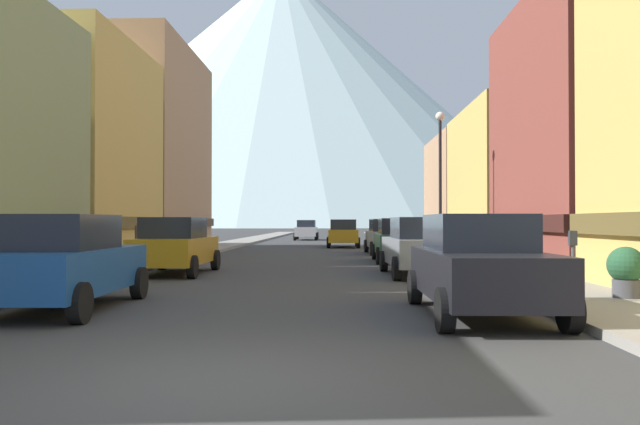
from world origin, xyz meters
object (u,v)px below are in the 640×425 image
(car_right_0, at_px, (479,264))
(potted_plant_0, at_px, (626,270))
(car_right_2, at_px, (399,240))
(car_right_3, at_px, (387,236))
(pedestrian_1, at_px, (140,242))
(streetlamp_right, at_px, (440,163))
(car_driving_1, at_px, (306,230))
(parking_meter_near, at_px, (573,255))
(car_driving_0, at_px, (343,233))
(car_left_0, at_px, (63,262))
(pedestrian_0, at_px, (458,240))
(car_left_1, at_px, (176,245))
(trash_bin_right, at_px, (519,258))
(car_right_1, at_px, (420,246))

(car_right_0, bearing_deg, potted_plant_0, 25.00)
(car_right_2, height_order, car_right_3, same)
(pedestrian_1, relative_size, streetlamp_right, 0.27)
(car_driving_1, distance_m, parking_meter_near, 44.84)
(car_driving_0, xyz_separation_m, parking_meter_near, (4.15, -28.32, 0.11))
(streetlamp_right, bearing_deg, car_left_0, -124.30)
(car_left_0, distance_m, pedestrian_0, 17.57)
(car_left_0, height_order, car_left_1, same)
(car_left_0, distance_m, trash_bin_right, 11.83)
(car_right_1, distance_m, car_driving_1, 37.45)
(car_driving_0, bearing_deg, car_right_2, -81.44)
(car_driving_0, distance_m, potted_plant_0, 28.25)
(car_driving_1, distance_m, pedestrian_0, 31.26)
(car_left_0, height_order, car_right_2, same)
(car_right_3, height_order, trash_bin_right, car_right_3)
(parking_meter_near, distance_m, trash_bin_right, 5.68)
(car_left_1, bearing_deg, pedestrian_1, 121.02)
(pedestrian_0, bearing_deg, car_left_1, -147.51)
(car_right_2, bearing_deg, parking_meter_near, -81.90)
(parking_meter_near, bearing_deg, car_left_0, -177.38)
(car_right_1, distance_m, pedestrian_1, 11.00)
(pedestrian_1, height_order, streetlamp_right, streetlamp_right)
(car_driving_0, bearing_deg, car_right_3, -74.72)
(car_left_1, xyz_separation_m, car_driving_1, (2.20, 36.66, 0.00))
(car_right_0, distance_m, streetlamp_right, 14.30)
(car_right_2, xyz_separation_m, trash_bin_right, (2.55, -8.06, -0.26))
(pedestrian_1, bearing_deg, car_left_0, -78.54)
(car_right_3, xyz_separation_m, pedestrian_1, (-10.05, -8.62, -0.03))
(car_driving_0, distance_m, pedestrian_0, 15.07)
(car_left_0, distance_m, parking_meter_near, 9.56)
(car_left_1, relative_size, car_right_2, 1.00)
(car_left_0, xyz_separation_m, car_right_0, (7.60, -0.47, 0.00))
(trash_bin_right, relative_size, potted_plant_0, 0.97)
(car_right_2, height_order, pedestrian_1, car_right_2)
(car_left_0, relative_size, car_driving_0, 1.01)
(car_left_0, relative_size, car_right_2, 1.01)
(potted_plant_0, bearing_deg, car_left_0, -174.58)
(car_left_1, bearing_deg, car_driving_1, 86.57)
(car_right_0, height_order, streetlamp_right, streetlamp_right)
(car_right_1, bearing_deg, potted_plant_0, -64.12)
(car_right_0, height_order, pedestrian_1, car_right_0)
(car_right_2, height_order, parking_meter_near, car_right_2)
(car_right_1, height_order, potted_plant_0, car_right_1)
(trash_bin_right, height_order, potted_plant_0, potted_plant_0)
(car_right_0, height_order, car_right_2, same)
(pedestrian_1, bearing_deg, car_driving_1, 81.88)
(car_right_2, distance_m, car_right_3, 6.58)
(car_right_1, bearing_deg, car_right_2, 90.02)
(car_left_0, height_order, pedestrian_1, car_left_0)
(trash_bin_right, height_order, pedestrian_1, pedestrian_1)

